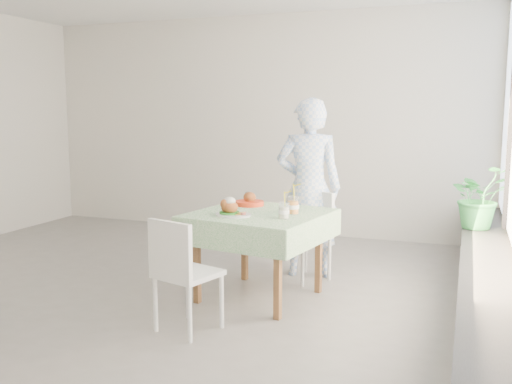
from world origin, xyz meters
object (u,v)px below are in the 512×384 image
at_px(cafe_table, 259,245).
at_px(potted_plant, 479,197).
at_px(chair_near, 187,296).
at_px(juice_cup_orange, 293,206).
at_px(chair_far, 305,252).
at_px(main_dish, 231,210).
at_px(diner, 309,188).

bearing_deg(cafe_table, potted_plant, 34.55).
xyz_separation_m(chair_near, juice_cup_orange, (0.52, 0.92, 0.55)).
height_order(chair_far, potted_plant, potted_plant).
bearing_deg(main_dish, potted_plant, 36.69).
xyz_separation_m(chair_far, main_dish, (-0.39, -0.88, 0.54)).
bearing_deg(cafe_table, chair_far, 71.55).
height_order(cafe_table, juice_cup_orange, juice_cup_orange).
distance_m(cafe_table, juice_cup_orange, 0.45).
bearing_deg(juice_cup_orange, chair_near, -119.45).
relative_size(chair_far, potted_plant, 1.40).
bearing_deg(chair_far, juice_cup_orange, -84.46).
bearing_deg(juice_cup_orange, chair_far, 95.54).
bearing_deg(potted_plant, diner, -165.70).
bearing_deg(chair_far, cafe_table, -108.45).
bearing_deg(chair_near, main_dish, 83.57).
xyz_separation_m(cafe_table, diner, (0.21, 0.81, 0.40)).
xyz_separation_m(main_dish, juice_cup_orange, (0.45, 0.26, 0.02)).
xyz_separation_m(cafe_table, main_dish, (-0.16, -0.22, 0.33)).
distance_m(cafe_table, potted_plant, 2.14).
distance_m(diner, potted_plant, 1.58).
xyz_separation_m(cafe_table, chair_near, (-0.24, -0.88, -0.20)).
height_order(chair_near, diner, diner).
xyz_separation_m(chair_far, juice_cup_orange, (0.06, -0.62, 0.55)).
distance_m(chair_far, juice_cup_orange, 0.83).
relative_size(main_dish, juice_cup_orange, 1.03).
height_order(chair_far, chair_near, chair_near).
bearing_deg(diner, potted_plant, -178.66).
height_order(chair_near, main_dish, main_dish).
height_order(chair_near, potted_plant, potted_plant).
bearing_deg(juice_cup_orange, main_dish, -149.46).
relative_size(main_dish, potted_plant, 0.50).
xyz_separation_m(chair_near, main_dish, (0.07, 0.66, 0.53)).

